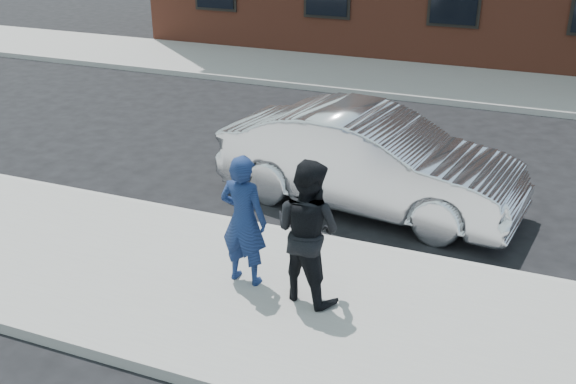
% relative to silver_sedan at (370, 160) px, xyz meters
% --- Properties ---
extents(ground, '(100.00, 100.00, 0.00)m').
position_rel_silver_sedan_xyz_m(ground, '(-0.47, -3.12, -0.82)').
color(ground, black).
rests_on(ground, ground).
extents(near_sidewalk, '(50.00, 3.50, 0.15)m').
position_rel_silver_sedan_xyz_m(near_sidewalk, '(-0.47, -3.37, -0.74)').
color(near_sidewalk, gray).
rests_on(near_sidewalk, ground).
extents(near_curb, '(50.00, 0.10, 0.15)m').
position_rel_silver_sedan_xyz_m(near_curb, '(-0.47, -1.57, -0.74)').
color(near_curb, '#999691').
rests_on(near_curb, ground).
extents(far_sidewalk, '(50.00, 3.50, 0.15)m').
position_rel_silver_sedan_xyz_m(far_sidewalk, '(-0.47, 8.13, -0.74)').
color(far_sidewalk, gray).
rests_on(far_sidewalk, ground).
extents(far_curb, '(50.00, 0.10, 0.15)m').
position_rel_silver_sedan_xyz_m(far_curb, '(-0.47, 6.33, -0.74)').
color(far_curb, '#999691').
rests_on(far_curb, ground).
extents(silver_sedan, '(5.15, 2.35, 1.64)m').
position_rel_silver_sedan_xyz_m(silver_sedan, '(0.00, 0.00, 0.00)').
color(silver_sedan, silver).
rests_on(silver_sedan, ground).
extents(man_hoodie, '(0.67, 0.52, 1.76)m').
position_rel_silver_sedan_xyz_m(man_hoodie, '(-0.78, -3.13, 0.21)').
color(man_hoodie, navy).
rests_on(man_hoodie, near_sidewalk).
extents(man_peacoat, '(1.06, 0.92, 1.85)m').
position_rel_silver_sedan_xyz_m(man_peacoat, '(0.11, -3.18, 0.26)').
color(man_peacoat, black).
rests_on(man_peacoat, near_sidewalk).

